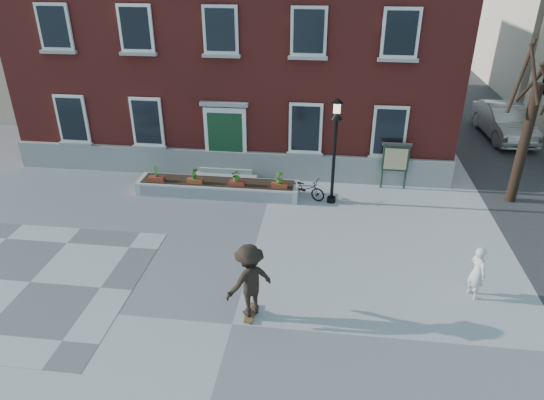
# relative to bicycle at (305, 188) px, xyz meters

# --- Properties ---
(ground) EXTENTS (100.00, 100.00, 0.00)m
(ground) POSITION_rel_bicycle_xyz_m (-1.36, -7.25, -0.41)
(ground) COLOR #A2A2A4
(ground) RESTS_ON ground
(checker_patch) EXTENTS (6.00, 6.00, 0.01)m
(checker_patch) POSITION_rel_bicycle_xyz_m (-7.36, -6.25, -0.41)
(checker_patch) COLOR #5D5D60
(checker_patch) RESTS_ON ground
(bicycle) EXTENTS (1.65, 1.09, 0.82)m
(bicycle) POSITION_rel_bicycle_xyz_m (0.00, 0.00, 0.00)
(bicycle) COLOR black
(bicycle) RESTS_ON ground
(parked_car) EXTENTS (2.07, 5.12, 1.65)m
(parked_car) POSITION_rel_bicycle_xyz_m (9.36, 8.02, 0.42)
(parked_car) COLOR #B9BBBE
(parked_car) RESTS_ON ground
(bystander) EXTENTS (0.56, 0.66, 1.52)m
(bystander) POSITION_rel_bicycle_xyz_m (4.86, -5.31, 0.35)
(bystander) COLOR silver
(bystander) RESTS_ON ground
(brick_building) EXTENTS (18.40, 10.85, 12.60)m
(brick_building) POSITION_rel_bicycle_xyz_m (-3.36, 6.72, 5.89)
(brick_building) COLOR maroon
(brick_building) RESTS_ON ground
(planter_assembly) EXTENTS (6.20, 1.12, 1.15)m
(planter_assembly) POSITION_rel_bicycle_xyz_m (-3.34, -0.08, -0.11)
(planter_assembly) COLOR beige
(planter_assembly) RESTS_ON ground
(bare_tree) EXTENTS (1.83, 1.83, 6.16)m
(bare_tree) POSITION_rel_bicycle_xyz_m (7.65, 0.75, 2.38)
(bare_tree) COLOR black
(bare_tree) RESTS_ON ground
(lamp_post) EXTENTS (0.40, 0.40, 3.93)m
(lamp_post) POSITION_rel_bicycle_xyz_m (0.99, -0.21, 2.13)
(lamp_post) COLOR black
(lamp_post) RESTS_ON ground
(notice_board) EXTENTS (1.10, 0.16, 1.87)m
(notice_board) POSITION_rel_bicycle_xyz_m (3.35, 1.30, 0.85)
(notice_board) COLOR #172E22
(notice_board) RESTS_ON ground
(skateboarder) EXTENTS (1.45, 1.39, 2.06)m
(skateboarder) POSITION_rel_bicycle_xyz_m (-0.97, -6.83, 0.65)
(skateboarder) COLOR brown
(skateboarder) RESTS_ON ground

